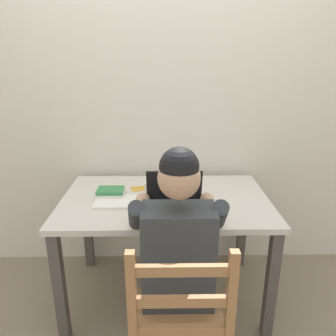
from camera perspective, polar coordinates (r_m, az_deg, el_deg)
The scene contains 12 objects.
ground_plane at distance 2.49m, azimuth -0.44°, elevation -21.30°, with size 8.00×8.00×0.00m, color gray.
back_wall at distance 2.41m, azimuth -0.60°, elevation 11.62°, with size 6.00×0.04×2.60m.
desk at distance 2.12m, azimuth -0.49°, elevation -7.70°, with size 1.32×0.82×0.75m.
seated_person at distance 1.69m, azimuth 1.62°, elevation -13.96°, with size 0.50×0.60×1.25m.
wooden_chair at distance 1.61m, azimuth 1.99°, elevation -26.22°, with size 0.42×0.42×0.94m.
laptop at distance 1.88m, azimuth 1.17°, elevation -6.30°, with size 0.33×0.28×0.23m.
computer_mouse at distance 1.87m, azimuth 8.33°, elevation -7.85°, with size 0.06×0.10×0.03m, color black.
coffee_mug_white at distance 2.09m, azimuth -2.92°, elevation -3.79°, with size 0.12×0.08×0.09m.
coffee_mug_dark at distance 2.12m, azimuth 0.79°, elevation -3.49°, with size 0.11×0.07×0.09m.
book_stack_main at distance 2.12m, azimuth -10.12°, elevation -4.37°, with size 0.19×0.14×0.06m.
paper_pile_near_laptop at distance 2.03m, azimuth -9.26°, elevation -5.92°, with size 0.25×0.19×0.02m, color white.
landscape_photo_print at distance 2.23m, azimuth -4.84°, elevation -3.62°, with size 0.13×0.09×0.00m, color gold.
Camera 1 is at (-0.01, -1.90, 1.60)m, focal length 34.57 mm.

